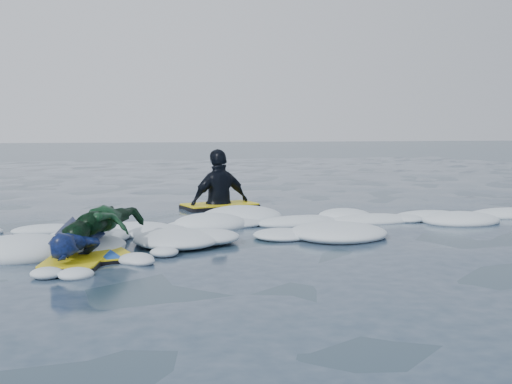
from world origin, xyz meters
TOP-DOWN VIEW (x-y plane):
  - ground at (0.00, 0.00)m, footprint 120.00×120.00m
  - foam_band at (0.00, 1.03)m, footprint 12.00×3.10m
  - prone_woman_unit at (-1.34, -0.20)m, footprint 0.77×1.59m
  - prone_child_unit at (-1.07, 0.00)m, footprint 1.19×1.48m
  - waiting_rider_unit at (0.90, 3.61)m, footprint 1.37×0.96m

SIDE VIEW (x-z plane):
  - ground at x=0.00m, z-range 0.00..0.00m
  - foam_band at x=0.00m, z-range -0.15..0.15m
  - waiting_rider_unit at x=0.90m, z-range -0.85..1.01m
  - prone_woman_unit at x=-1.34m, z-range 0.00..0.40m
  - prone_child_unit at x=-1.07m, z-range 0.01..0.53m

